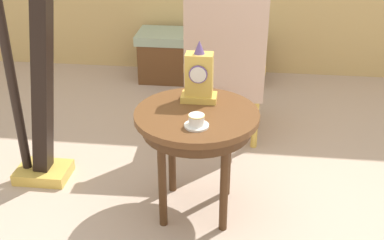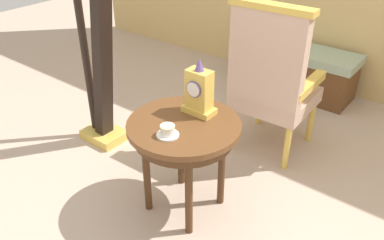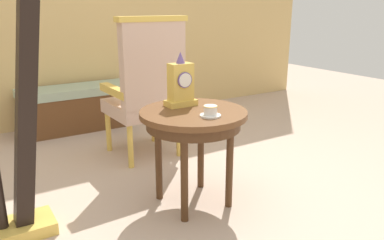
# 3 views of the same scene
# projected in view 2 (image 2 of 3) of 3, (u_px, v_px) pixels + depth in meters

# --- Properties ---
(ground_plane) EXTENTS (10.00, 10.00, 0.00)m
(ground_plane) POSITION_uv_depth(u_px,v_px,m) (182.00, 208.00, 2.53)
(ground_plane) COLOR #BCA38E
(side_table) EXTENTS (0.65, 0.65, 0.61)m
(side_table) POSITION_uv_depth(u_px,v_px,m) (184.00, 134.00, 2.28)
(side_table) COLOR brown
(side_table) RESTS_ON ground
(teacup_left) EXTENTS (0.12, 0.12, 0.06)m
(teacup_left) POSITION_uv_depth(u_px,v_px,m) (168.00, 131.00, 2.11)
(teacup_left) COLOR white
(teacup_left) RESTS_ON side_table
(mantel_clock) EXTENTS (0.19, 0.11, 0.34)m
(mantel_clock) POSITION_uv_depth(u_px,v_px,m) (199.00, 92.00, 2.27)
(mantel_clock) COLOR gold
(mantel_clock) RESTS_ON side_table
(armchair) EXTENTS (0.56, 0.55, 1.14)m
(armchair) POSITION_uv_depth(u_px,v_px,m) (272.00, 79.00, 2.77)
(armchair) COLOR #CCA893
(armchair) RESTS_ON ground
(harp) EXTENTS (0.40, 0.24, 1.72)m
(harp) POSITION_uv_depth(u_px,v_px,m) (97.00, 58.00, 2.84)
(harp) COLOR gold
(harp) RESTS_ON ground
(window_bench) EXTENTS (1.12, 0.40, 0.44)m
(window_bench) POSITION_uv_depth(u_px,v_px,m) (296.00, 69.00, 3.83)
(window_bench) COLOR #9EB299
(window_bench) RESTS_ON ground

